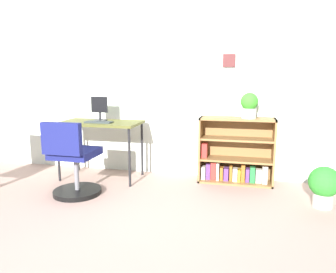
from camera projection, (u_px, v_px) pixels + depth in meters
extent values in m
plane|color=tan|center=(88.00, 256.00, 2.25)|extent=(6.24, 6.24, 0.00)
cube|color=silver|center=(162.00, 83.00, 4.09)|extent=(5.20, 0.10, 2.40)
cube|color=#552525|center=(229.00, 60.00, 3.79)|extent=(0.15, 0.02, 0.15)
cube|color=#4F4F21|center=(100.00, 123.00, 3.91)|extent=(1.01, 0.55, 0.03)
cylinder|color=black|center=(58.00, 154.00, 3.86)|extent=(0.03, 0.03, 0.70)
cylinder|color=black|center=(129.00, 158.00, 3.65)|extent=(0.03, 0.03, 0.70)
cylinder|color=black|center=(78.00, 146.00, 4.31)|extent=(0.03, 0.03, 0.70)
cylinder|color=black|center=(142.00, 149.00, 4.10)|extent=(0.03, 0.03, 0.70)
cylinder|color=#262628|center=(100.00, 120.00, 3.99)|extent=(0.17, 0.17, 0.01)
cylinder|color=#262628|center=(100.00, 116.00, 3.98)|extent=(0.03, 0.03, 0.10)
cube|color=black|center=(99.00, 105.00, 3.94)|extent=(0.21, 0.02, 0.20)
cube|color=#2D3536|center=(99.00, 122.00, 3.80)|extent=(0.33, 0.13, 0.02)
cylinder|color=black|center=(78.00, 192.00, 3.47)|extent=(0.52, 0.52, 0.05)
cylinder|color=slate|center=(77.00, 173.00, 3.43)|extent=(0.05, 0.05, 0.37)
cube|color=navy|center=(75.00, 153.00, 3.39)|extent=(0.44, 0.44, 0.08)
cube|color=navy|center=(61.00, 139.00, 3.12)|extent=(0.42, 0.07, 0.32)
cube|color=brown|center=(201.00, 149.00, 3.89)|extent=(0.02, 0.30, 0.80)
cube|color=brown|center=(273.00, 153.00, 3.70)|extent=(0.02, 0.30, 0.80)
cube|color=brown|center=(237.00, 119.00, 3.72)|extent=(0.89, 0.30, 0.02)
cube|color=brown|center=(235.00, 181.00, 3.86)|extent=(0.89, 0.30, 0.02)
cube|color=brown|center=(236.00, 148.00, 3.92)|extent=(0.89, 0.02, 0.80)
cube|color=brown|center=(236.00, 160.00, 3.81)|extent=(0.84, 0.28, 0.02)
cube|color=brown|center=(236.00, 139.00, 3.77)|extent=(0.84, 0.28, 0.02)
cube|color=beige|center=(204.00, 172.00, 3.92)|extent=(0.05, 0.11, 0.15)
cube|color=#593372|center=(208.00, 171.00, 3.91)|extent=(0.05, 0.10, 0.20)
cube|color=#B22D28|center=(213.00, 171.00, 3.89)|extent=(0.07, 0.10, 0.22)
cube|color=beige|center=(218.00, 171.00, 3.88)|extent=(0.03, 0.12, 0.21)
cube|color=#99591E|center=(221.00, 173.00, 3.87)|extent=(0.04, 0.09, 0.16)
cube|color=#593372|center=(226.00, 174.00, 3.86)|extent=(0.06, 0.11, 0.15)
cube|color=#99591E|center=(231.00, 173.00, 3.85)|extent=(0.03, 0.09, 0.19)
cube|color=beige|center=(235.00, 174.00, 3.84)|extent=(0.05, 0.11, 0.16)
cube|color=#B79323|center=(239.00, 175.00, 3.83)|extent=(0.03, 0.11, 0.15)
cube|color=#99591E|center=(243.00, 173.00, 3.81)|extent=(0.04, 0.11, 0.21)
cube|color=#593372|center=(247.00, 175.00, 3.80)|extent=(0.04, 0.10, 0.16)
cube|color=#237238|center=(252.00, 174.00, 3.79)|extent=(0.06, 0.12, 0.19)
cube|color=beige|center=(259.00, 176.00, 3.77)|extent=(0.07, 0.09, 0.16)
cube|color=beige|center=(265.00, 174.00, 3.75)|extent=(0.06, 0.13, 0.21)
cube|color=#B22D28|center=(205.00, 150.00, 3.87)|extent=(0.06, 0.12, 0.18)
cylinder|color=#B7B2A8|center=(249.00, 113.00, 3.66)|extent=(0.17, 0.17, 0.12)
sphere|color=#369227|center=(249.00, 101.00, 3.64)|extent=(0.20, 0.20, 0.20)
cylinder|color=#B7B2A8|center=(323.00, 200.00, 3.11)|extent=(0.19, 0.19, 0.14)
sphere|color=#2A882A|center=(324.00, 182.00, 3.08)|extent=(0.30, 0.30, 0.30)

